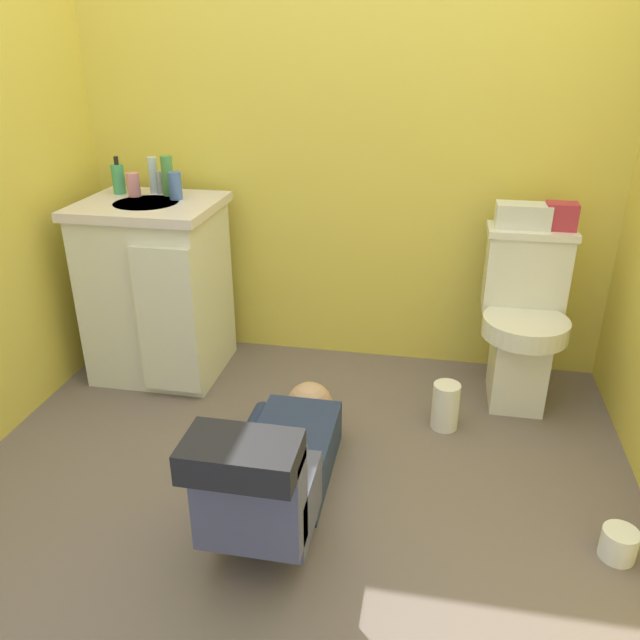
# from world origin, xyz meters

# --- Properties ---
(ground_plane) EXTENTS (2.94, 3.17, 0.04)m
(ground_plane) POSITION_xyz_m (0.00, 0.00, -0.02)
(ground_plane) COLOR #6D5F58
(wall_back) EXTENTS (2.60, 0.08, 2.40)m
(wall_back) POSITION_xyz_m (0.00, 1.13, 1.20)
(wall_back) COLOR #E3CC4B
(wall_back) RESTS_ON ground_plane
(toilet) EXTENTS (0.36, 0.46, 0.75)m
(toilet) POSITION_xyz_m (0.82, 0.81, 0.37)
(toilet) COLOR white
(toilet) RESTS_ON ground_plane
(vanity_cabinet) EXTENTS (0.60, 0.53, 0.82)m
(vanity_cabinet) POSITION_xyz_m (-0.81, 0.75, 0.42)
(vanity_cabinet) COLOR silver
(vanity_cabinet) RESTS_ON ground_plane
(faucet) EXTENTS (0.02, 0.02, 0.10)m
(faucet) POSITION_xyz_m (-0.81, 0.90, 0.87)
(faucet) COLOR silver
(faucet) RESTS_ON vanity_cabinet
(person_plumber) EXTENTS (0.39, 1.06, 0.52)m
(person_plumber) POSITION_xyz_m (-0.03, -0.11, 0.18)
(person_plumber) COLOR navy
(person_plumber) RESTS_ON ground_plane
(tissue_box) EXTENTS (0.22, 0.11, 0.10)m
(tissue_box) POSITION_xyz_m (0.78, 0.90, 0.80)
(tissue_box) COLOR silver
(tissue_box) RESTS_ON toilet
(toiletry_bag) EXTENTS (0.12, 0.09, 0.11)m
(toiletry_bag) POSITION_xyz_m (0.93, 0.90, 0.81)
(toiletry_bag) COLOR #B22D3F
(toiletry_bag) RESTS_ON toilet
(soap_dispenser) EXTENTS (0.06, 0.06, 0.17)m
(soap_dispenser) POSITION_xyz_m (-1.00, 0.88, 0.89)
(soap_dispenser) COLOR #42A164
(soap_dispenser) RESTS_ON vanity_cabinet
(bottle_pink) EXTENTS (0.06, 0.06, 0.10)m
(bottle_pink) POSITION_xyz_m (-0.91, 0.84, 0.87)
(bottle_pink) COLOR pink
(bottle_pink) RESTS_ON vanity_cabinet
(bottle_clear) EXTENTS (0.04, 0.04, 0.16)m
(bottle_clear) POSITION_xyz_m (-0.85, 0.91, 0.90)
(bottle_clear) COLOR silver
(bottle_clear) RESTS_ON vanity_cabinet
(bottle_green) EXTENTS (0.05, 0.05, 0.18)m
(bottle_green) POSITION_xyz_m (-0.77, 0.89, 0.91)
(bottle_green) COLOR #4F984D
(bottle_green) RESTS_ON vanity_cabinet
(bottle_blue) EXTENTS (0.06, 0.06, 0.12)m
(bottle_blue) POSITION_xyz_m (-0.71, 0.82, 0.88)
(bottle_blue) COLOR #4668B2
(bottle_blue) RESTS_ON vanity_cabinet
(paper_towel_roll) EXTENTS (0.11, 0.11, 0.20)m
(paper_towel_roll) POSITION_xyz_m (0.52, 0.49, 0.10)
(paper_towel_roll) COLOR white
(paper_towel_roll) RESTS_ON ground_plane
(toilet_paper_roll) EXTENTS (0.11, 0.11, 0.10)m
(toilet_paper_roll) POSITION_xyz_m (1.06, -0.13, 0.05)
(toilet_paper_roll) COLOR white
(toilet_paper_roll) RESTS_ON ground_plane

